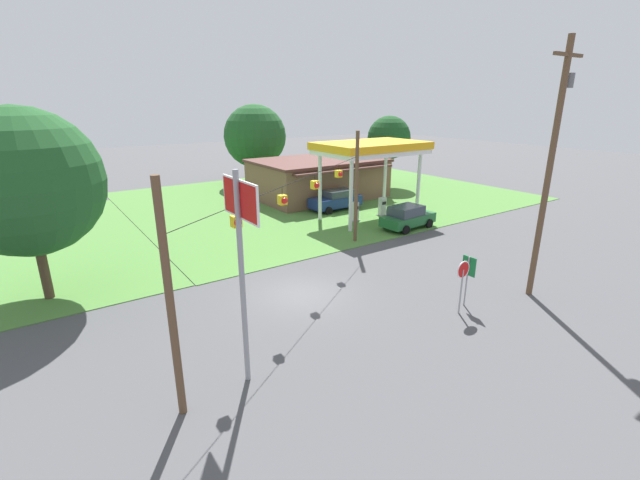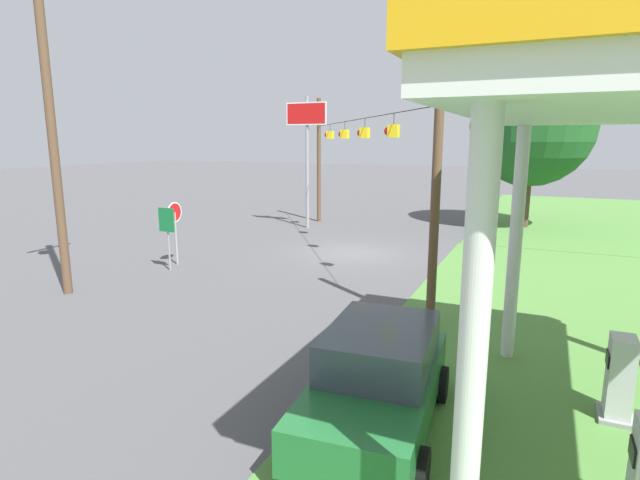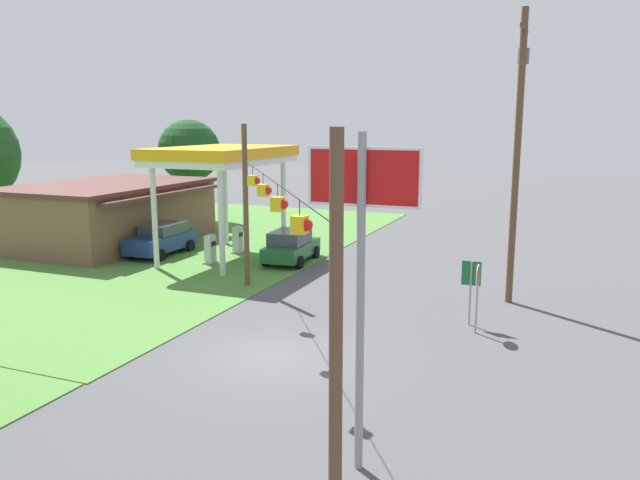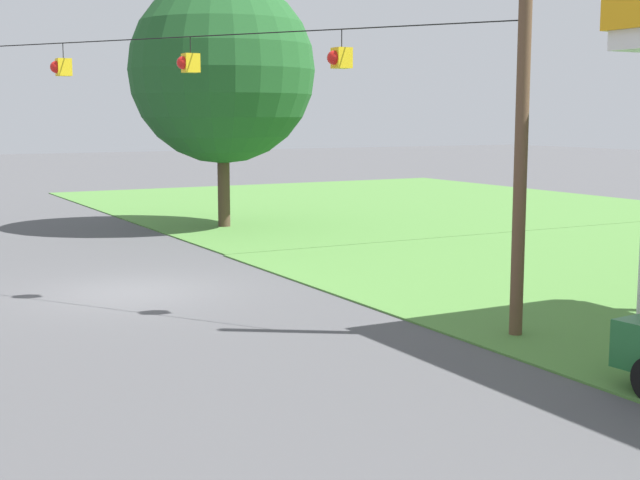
{
  "view_description": "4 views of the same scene",
  "coord_description": "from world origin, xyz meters",
  "views": [
    {
      "loc": [
        -10.13,
        -16.3,
        9.11
      ],
      "look_at": [
        2.76,
        2.38,
        1.67
      ],
      "focal_mm": 24.0,
      "sensor_mm": 36.0,
      "label": 1
    },
    {
      "loc": [
        20.07,
        7.51,
        4.85
      ],
      "look_at": [
        4.76,
        0.59,
        1.5
      ],
      "focal_mm": 28.0,
      "sensor_mm": 36.0,
      "label": 2
    },
    {
      "loc": [
        -16.84,
        -8.58,
        7.37
      ],
      "look_at": [
        5.63,
        0.66,
        2.77
      ],
      "focal_mm": 35.0,
      "sensor_mm": 36.0,
      "label": 3
    },
    {
      "loc": [
        19.76,
        -5.84,
        4.02
      ],
      "look_at": [
        3.74,
        2.91,
        1.48
      ],
      "focal_mm": 50.0,
      "sensor_mm": 36.0,
      "label": 4
    }
  ],
  "objects": [
    {
      "name": "utility_pole_main",
      "position": [
        9.34,
        -6.32,
        6.5
      ],
      "size": [
        2.2,
        0.44,
        11.71
      ],
      "color": "brown",
      "rests_on": "ground"
    },
    {
      "name": "car_at_pumps_front",
      "position": [
        12.55,
        5.18,
        0.9
      ],
      "size": [
        4.46,
        2.38,
        1.75
      ],
      "rotation": [
        0.0,
        0.0,
        0.08
      ],
      "color": "#1E602D",
      "rests_on": "ground"
    },
    {
      "name": "route_sign",
      "position": [
        5.68,
        -5.28,
        1.71
      ],
      "size": [
        0.1,
        0.7,
        2.4
      ],
      "color": "gray",
      "rests_on": "ground"
    },
    {
      "name": "fuel_pump_far",
      "position": [
        13.51,
        8.95,
        0.73
      ],
      "size": [
        0.71,
        0.56,
        1.55
      ],
      "color": "gray",
      "rests_on": "ground"
    },
    {
      "name": "car_at_pumps_rear",
      "position": [
        11.58,
        12.72,
        0.92
      ],
      "size": [
        4.68,
        2.19,
        1.76
      ],
      "rotation": [
        0.0,
        0.0,
        3.16
      ],
      "color": "navy",
      "rests_on": "ground"
    },
    {
      "name": "stop_sign_roadside",
      "position": [
        4.8,
        -5.64,
        1.81
      ],
      "size": [
        0.8,
        0.08,
        2.5
      ],
      "rotation": [
        0.0,
        0.0,
        3.14
      ],
      "color": "#99999E",
      "rests_on": "ground"
    },
    {
      "name": "signal_span_gantry",
      "position": [
        0.0,
        -0.01,
        4.01
      ],
      "size": [
        15.12,
        10.24,
        7.3
      ],
      "color": "brown",
      "rests_on": "ground"
    },
    {
      "name": "tree_far_back",
      "position": [
        22.68,
        18.22,
        5.25
      ],
      "size": [
        4.6,
        4.6,
        7.57
      ],
      "color": "#4C3828",
      "rests_on": "ground"
    },
    {
      "name": "gas_station_store",
      "position": [
        13.25,
        17.91,
        1.87
      ],
      "size": [
        12.09,
        8.85,
        3.71
      ],
      "color": "brown",
      "rests_on": "ground"
    },
    {
      "name": "ground_plane",
      "position": [
        0.0,
        0.0,
        0.0
      ],
      "size": [
        160.0,
        160.0,
        0.0
      ],
      "primitive_type": "plane",
      "color": "#4C4C4F"
    },
    {
      "name": "gas_station_canopy",
      "position": [
        12.06,
        8.95,
        5.51
      ],
      "size": [
        8.27,
        5.29,
        6.07
      ],
      "color": "silver",
      "rests_on": "ground"
    },
    {
      "name": "grass_verge_station_corner",
      "position": [
        14.06,
        17.92,
        0.02
      ],
      "size": [
        36.0,
        28.0,
        0.04
      ],
      "primitive_type": "cube",
      "color": "#4C7F38",
      "rests_on": "ground"
    },
    {
      "name": "fuel_pump_near",
      "position": [
        10.61,
        8.95,
        0.73
      ],
      "size": [
        0.71,
        0.56,
        1.55
      ],
      "color": "gray",
      "rests_on": "ground"
    },
    {
      "name": "stop_sign_overhead",
      "position": [
        -5.03,
        -4.64,
        5.2
      ],
      "size": [
        0.22,
        2.38,
        7.19
      ],
      "color": "gray",
      "rests_on": "ground"
    }
  ]
}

